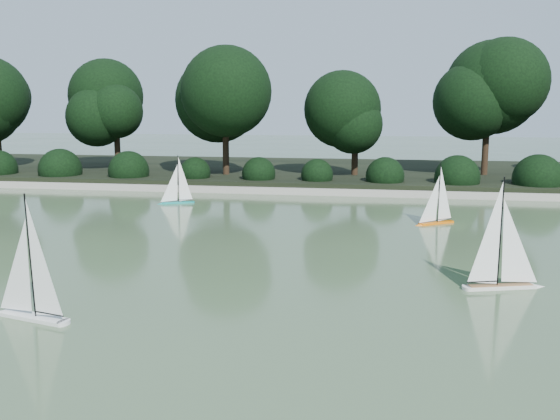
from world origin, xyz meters
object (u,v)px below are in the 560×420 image
object	(u,v)px
sailboat_white_a	(26,298)
sailboat_orange	(433,214)
sailboat_teal	(175,195)
sailboat_white_b	(507,270)

from	to	relation	value
sailboat_white_a	sailboat_orange	world-z (taller)	sailboat_white_a
sailboat_white_a	sailboat_teal	size ratio (longest dim) A/B	1.23
sailboat_white_b	sailboat_orange	bearing A→B (deg)	98.27
sailboat_white_a	sailboat_orange	xyz separation A→B (m)	(5.22, 6.75, -0.04)
sailboat_white_a	sailboat_teal	world-z (taller)	sailboat_white_a
sailboat_white_a	sailboat_teal	bearing A→B (deg)	97.18
sailboat_white_a	sailboat_orange	distance (m)	8.53
sailboat_white_a	sailboat_white_b	size ratio (longest dim) A/B	0.97
sailboat_orange	sailboat_teal	size ratio (longest dim) A/B	1.04
sailboat_white_b	sailboat_teal	distance (m)	9.34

